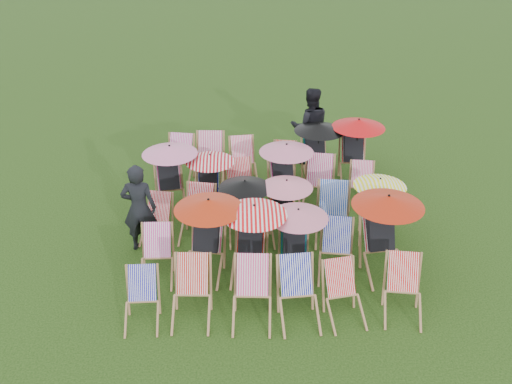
{
  "coord_description": "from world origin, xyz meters",
  "views": [
    {
      "loc": [
        -0.46,
        -9.08,
        6.08
      ],
      "look_at": [
        -0.19,
        0.2,
        0.9
      ],
      "focal_mm": 40.0,
      "sensor_mm": 36.0,
      "label": 1
    }
  ],
  "objects_px": {
    "deckchair_0": "(141,300)",
    "person_rear": "(310,127)",
    "deckchair_5": "(404,291)",
    "person_left": "(139,208)",
    "deckchair_29": "(355,149)"
  },
  "relations": [
    {
      "from": "deckchair_0",
      "to": "person_left",
      "type": "bearing_deg",
      "value": 96.51
    },
    {
      "from": "deckchair_5",
      "to": "deckchair_0",
      "type": "bearing_deg",
      "value": -170.91
    },
    {
      "from": "deckchair_0",
      "to": "person_left",
      "type": "distance_m",
      "value": 2.07
    },
    {
      "from": "deckchair_0",
      "to": "deckchair_29",
      "type": "distance_m",
      "value": 6.21
    },
    {
      "from": "person_left",
      "to": "person_rear",
      "type": "height_order",
      "value": "person_rear"
    },
    {
      "from": "person_left",
      "to": "deckchair_0",
      "type": "bearing_deg",
      "value": 100.37
    },
    {
      "from": "deckchair_5",
      "to": "person_rear",
      "type": "height_order",
      "value": "person_rear"
    },
    {
      "from": "deckchair_5",
      "to": "deckchair_29",
      "type": "xyz_separation_m",
      "value": [
        0.05,
        4.6,
        0.28
      ]
    },
    {
      "from": "deckchair_0",
      "to": "person_rear",
      "type": "xyz_separation_m",
      "value": [
        3.16,
        5.5,
        0.53
      ]
    },
    {
      "from": "deckchair_5",
      "to": "person_rear",
      "type": "xyz_separation_m",
      "value": [
        -0.88,
        5.44,
        0.48
      ]
    },
    {
      "from": "deckchair_0",
      "to": "person_rear",
      "type": "relative_size",
      "value": 0.44
    },
    {
      "from": "deckchair_29",
      "to": "person_left",
      "type": "height_order",
      "value": "person_left"
    },
    {
      "from": "person_left",
      "to": "person_rear",
      "type": "distance_m",
      "value": 4.92
    },
    {
      "from": "deckchair_0",
      "to": "deckchair_5",
      "type": "bearing_deg",
      "value": -0.76
    },
    {
      "from": "deckchair_5",
      "to": "deckchair_29",
      "type": "height_order",
      "value": "deckchair_29"
    }
  ]
}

